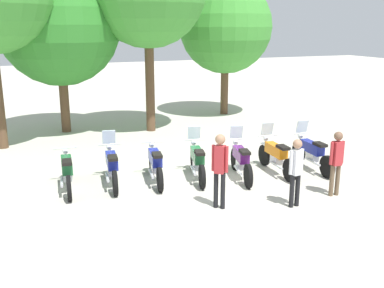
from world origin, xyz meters
name	(u,v)px	position (x,y,z in m)	size (l,w,h in m)	color
ground_plane	(199,180)	(0.00, 0.00, 0.00)	(80.00, 80.00, 0.00)	#BCB7A8
motorcycle_0	(67,171)	(-3.45, 0.58, 0.50)	(0.62, 2.19, 0.99)	black
motorcycle_1	(112,166)	(-2.30, 0.53, 0.52)	(0.66, 2.18, 1.37)	black
motorcycle_2	(155,164)	(-1.15, 0.33, 0.50)	(0.71, 2.18, 0.99)	black
motorcycle_3	(197,160)	(0.01, 0.14, 0.52)	(0.79, 2.15, 1.37)	black
motorcycle_4	(241,160)	(1.16, -0.26, 0.52)	(0.80, 2.15, 1.37)	black
motorcycle_5	(276,155)	(2.30, -0.26, 0.52)	(0.62, 2.19, 1.37)	black
motorcycle_6	(312,152)	(3.45, -0.39, 0.52)	(0.62, 2.19, 1.37)	black
person_0	(220,165)	(-0.33, -2.00, 1.05)	(0.34, 0.34, 1.78)	black
person_1	(336,159)	(2.69, -2.36, 0.96)	(0.40, 0.23, 1.65)	brown
person_2	(296,168)	(1.35, -2.58, 0.95)	(0.41, 0.24, 1.64)	black
tree_1	(59,25)	(-2.67, 7.31, 4.15)	(4.63, 4.63, 6.47)	brown
tree_3	(226,27)	(4.83, 8.27, 4.05)	(4.26, 4.26, 6.19)	brown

